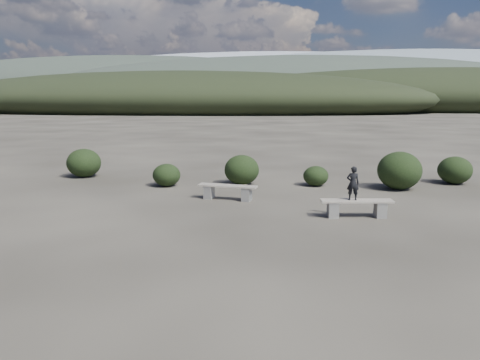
# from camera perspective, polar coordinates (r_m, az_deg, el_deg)

# --- Properties ---
(ground) EXTENTS (1200.00, 1200.00, 0.00)m
(ground) POSITION_cam_1_polar(r_m,az_deg,el_deg) (9.66, 1.28, -10.18)
(ground) COLOR #28251F
(ground) RESTS_ON ground
(bench_left) EXTENTS (2.00, 0.74, 0.49)m
(bench_left) POSITION_cam_1_polar(r_m,az_deg,el_deg) (15.38, -1.52, -1.33)
(bench_left) COLOR slate
(bench_left) RESTS_ON ground
(bench_right) EXTENTS (2.04, 0.63, 0.50)m
(bench_right) POSITION_cam_1_polar(r_m,az_deg,el_deg) (13.55, 14.04, -3.18)
(bench_right) COLOR slate
(bench_right) RESTS_ON ground
(seated_person) EXTENTS (0.36, 0.25, 0.95)m
(seated_person) POSITION_cam_1_polar(r_m,az_deg,el_deg) (13.38, 13.60, -0.38)
(seated_person) COLOR black
(seated_person) RESTS_ON bench_right
(shrub_a) EXTENTS (1.05, 1.05, 0.86)m
(shrub_a) POSITION_cam_1_polar(r_m,az_deg,el_deg) (17.89, -8.94, 0.60)
(shrub_a) COLOR black
(shrub_a) RESTS_ON ground
(shrub_b) EXTENTS (1.34, 1.34, 1.15)m
(shrub_b) POSITION_cam_1_polar(r_m,az_deg,el_deg) (17.99, 0.21, 1.25)
(shrub_b) COLOR black
(shrub_b) RESTS_ON ground
(shrub_c) EXTENTS (0.95, 0.95, 0.76)m
(shrub_c) POSITION_cam_1_polar(r_m,az_deg,el_deg) (17.98, 9.23, 0.49)
(shrub_c) COLOR black
(shrub_c) RESTS_ON ground
(shrub_d) EXTENTS (1.58, 1.58, 1.39)m
(shrub_d) POSITION_cam_1_polar(r_m,az_deg,el_deg) (18.02, 18.86, 1.10)
(shrub_d) COLOR black
(shrub_d) RESTS_ON ground
(shrub_e) EXTENTS (1.28, 1.28, 1.07)m
(shrub_e) POSITION_cam_1_polar(r_m,az_deg,el_deg) (19.99, 24.73, 1.10)
(shrub_e) COLOR black
(shrub_e) RESTS_ON ground
(shrub_f) EXTENTS (1.41, 1.41, 1.20)m
(shrub_f) POSITION_cam_1_polar(r_m,az_deg,el_deg) (20.78, -18.50, 1.99)
(shrub_f) COLOR black
(shrub_f) RESTS_ON ground
(mountain_ridges) EXTENTS (500.00, 400.00, 56.00)m
(mountain_ridges) POSITION_cam_1_polar(r_m,az_deg,el_deg) (348.26, 5.29, 11.33)
(mountain_ridges) COLOR black
(mountain_ridges) RESTS_ON ground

